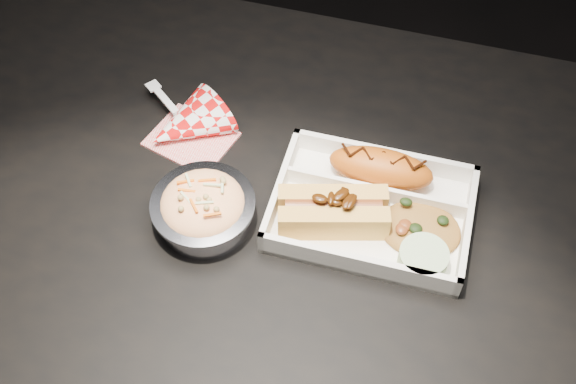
# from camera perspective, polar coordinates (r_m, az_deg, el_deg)

# --- Properties ---
(dining_table) EXTENTS (1.20, 0.80, 0.75)m
(dining_table) POSITION_cam_1_polar(r_m,az_deg,el_deg) (1.01, -1.70, -4.65)
(dining_table) COLOR black
(dining_table) RESTS_ON ground
(food_tray) EXTENTS (0.25, 0.18, 0.04)m
(food_tray) POSITION_cam_1_polar(r_m,az_deg,el_deg) (0.93, 6.58, -1.52)
(food_tray) COLOR white
(food_tray) RESTS_ON dining_table
(fried_pastry) EXTENTS (0.14, 0.06, 0.05)m
(fried_pastry) POSITION_cam_1_polar(r_m,az_deg,el_deg) (0.95, 7.35, 1.89)
(fried_pastry) COLOR #C05813
(fried_pastry) RESTS_ON food_tray
(hotdog) EXTENTS (0.15, 0.09, 0.06)m
(hotdog) POSITION_cam_1_polar(r_m,az_deg,el_deg) (0.90, 3.59, -1.44)
(hotdog) COLOR #E5AC4E
(hotdog) RESTS_ON food_tray
(fried_rice_mound) EXTENTS (0.11, 0.09, 0.03)m
(fried_rice_mound) POSITION_cam_1_polar(r_m,az_deg,el_deg) (0.92, 10.48, -2.50)
(fried_rice_mound) COLOR #A56F30
(fried_rice_mound) RESTS_ON food_tray
(cupcake_liner) EXTENTS (0.06, 0.06, 0.03)m
(cupcake_liner) POSITION_cam_1_polar(r_m,az_deg,el_deg) (0.89, 10.60, -5.26)
(cupcake_liner) COLOR #AECD9B
(cupcake_liner) RESTS_ON food_tray
(foil_coleslaw_cup) EXTENTS (0.13, 0.13, 0.07)m
(foil_coleslaw_cup) POSITION_cam_1_polar(r_m,az_deg,el_deg) (0.91, -6.71, -1.22)
(foil_coleslaw_cup) COLOR silver
(foil_coleslaw_cup) RESTS_ON dining_table
(napkin_fork) EXTENTS (0.16, 0.15, 0.10)m
(napkin_fork) POSITION_cam_1_polar(r_m,az_deg,el_deg) (1.02, -8.07, 5.23)
(napkin_fork) COLOR red
(napkin_fork) RESTS_ON dining_table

